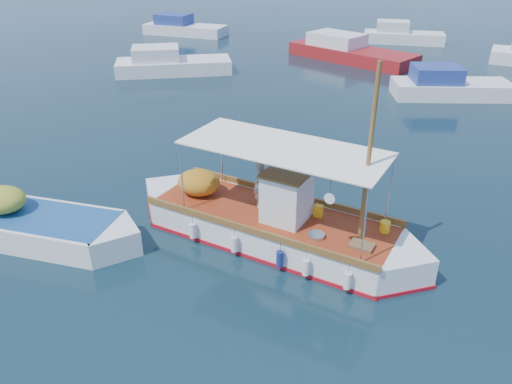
# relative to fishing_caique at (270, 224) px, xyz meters

# --- Properties ---
(ground) EXTENTS (160.00, 160.00, 0.00)m
(ground) POSITION_rel_fishing_caique_xyz_m (0.37, 0.06, -0.49)
(ground) COLOR black
(ground) RESTS_ON ground
(fishing_caique) EXTENTS (8.70, 4.05, 5.49)m
(fishing_caique) POSITION_rel_fishing_caique_xyz_m (0.00, 0.00, 0.00)
(fishing_caique) COLOR white
(fishing_caique) RESTS_ON ground
(dinghy) EXTENTS (6.79, 2.01, 1.66)m
(dinghy) POSITION_rel_fishing_caique_xyz_m (-6.57, -1.60, -0.14)
(dinghy) COLOR white
(dinghy) RESTS_ON ground
(bg_boat_nw) EXTENTS (7.20, 4.91, 1.80)m
(bg_boat_nw) POSITION_rel_fishing_caique_xyz_m (-9.98, 16.37, 0.01)
(bg_boat_nw) COLOR silver
(bg_boat_nw) RESTS_ON ground
(bg_boat_n) EXTENTS (8.88, 6.69, 1.80)m
(bg_boat_n) POSITION_rel_fishing_caique_xyz_m (0.17, 22.59, 0.01)
(bg_boat_n) COLOR maroon
(bg_boat_n) RESTS_ON ground
(bg_boat_ne) EXTENTS (6.27, 3.44, 1.80)m
(bg_boat_ne) POSITION_rel_fishing_caique_xyz_m (5.92, 15.44, 0.01)
(bg_boat_ne) COLOR silver
(bg_boat_ne) RESTS_ON ground
(bg_boat_far_w) EXTENTS (6.99, 2.98, 1.80)m
(bg_boat_far_w) POSITION_rel_fishing_caique_xyz_m (-13.89, 28.24, 0.01)
(bg_boat_far_w) COLOR silver
(bg_boat_far_w) RESTS_ON ground
(bg_boat_far_n) EXTENTS (5.99, 2.19, 1.80)m
(bg_boat_far_n) POSITION_rel_fishing_caique_xyz_m (3.57, 29.23, 0.01)
(bg_boat_far_n) COLOR silver
(bg_boat_far_n) RESTS_ON ground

